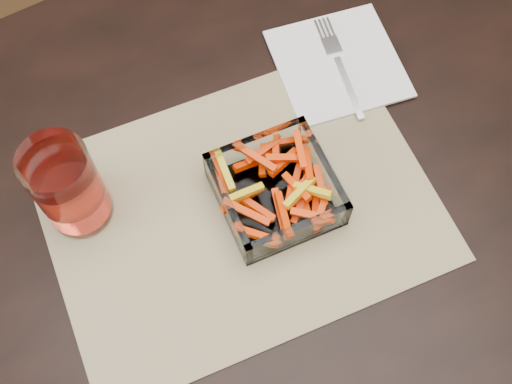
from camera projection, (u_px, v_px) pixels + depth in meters
dining_table at (353, 202)px, 0.87m from camera, size 1.60×0.90×0.75m
placemat at (241, 209)px, 0.77m from camera, size 0.49×0.38×0.00m
glass_bowl at (276, 191)px, 0.75m from camera, size 0.14×0.14×0.05m
tumbler at (69, 189)px, 0.71m from camera, size 0.07×0.07×0.13m
napkin at (338, 63)px, 0.85m from camera, size 0.19×0.19×0.00m
fork at (339, 63)px, 0.84m from camera, size 0.05×0.16×0.00m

